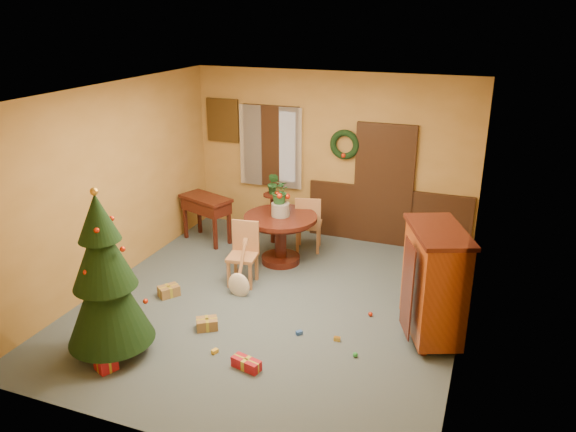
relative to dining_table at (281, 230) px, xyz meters
The scene contains 21 objects.
room_envelope 1.60m from the dining_table, 66.65° to the left, with size 5.50×5.50×5.50m.
dining_table is the anchor object (origin of this frame).
urn 0.34m from the dining_table, ahead, with size 0.28×0.28×0.21m, color slate.
centerpiece_plant 0.64m from the dining_table, ahead, with size 0.35×0.31×0.39m, color #1E4C23.
chair_near 0.87m from the dining_table, 107.27° to the right, with size 0.46×0.46×0.94m.
chair_far 0.63m from the dining_table, 64.69° to the left, with size 0.51×0.51×0.97m.
guitar 1.27m from the dining_table, 96.71° to the right, with size 0.33×0.16×0.78m, color beige, non-canonical shape.
plant_stand 0.83m from the dining_table, 120.02° to the left, with size 0.35×0.35×0.89m.
stand_plant 0.98m from the dining_table, 120.02° to the left, with size 0.21×0.17×0.37m, color #19471E.
christmas_tree 3.23m from the dining_table, 106.96° to the right, with size 1.00×1.00×2.07m.
writing_desk 1.58m from the dining_table, 166.40° to the left, with size 1.02×0.74×0.82m.
sideboard 2.88m from the dining_table, 28.14° to the right, with size 0.98×1.26×1.44m.
gift_a 2.27m from the dining_table, 93.76° to the right, with size 0.33×0.31×0.14m.
gift_b 3.51m from the dining_table, 103.30° to the right, with size 0.27×0.27×0.21m.
gift_c 2.01m from the dining_table, 123.53° to the right, with size 0.32×0.34×0.15m.
gift_d 2.92m from the dining_table, 76.31° to the right, with size 0.37×0.22×0.12m.
toy_a 2.23m from the dining_table, 62.30° to the right, with size 0.08×0.05×0.05m, color #244B9D.
toy_b 2.84m from the dining_table, 50.06° to the right, with size 0.06×0.06×0.06m, color green.
toy_c 2.72m from the dining_table, 85.63° to the right, with size 0.08×0.05×0.05m, color gold.
toy_d 2.16m from the dining_table, 33.56° to the right, with size 0.06×0.06×0.06m, color red.
toy_e 2.46m from the dining_table, 51.60° to the right, with size 0.08×0.05×0.05m, color gold.
Camera 1 is at (2.66, -6.34, 3.87)m, focal length 35.00 mm.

